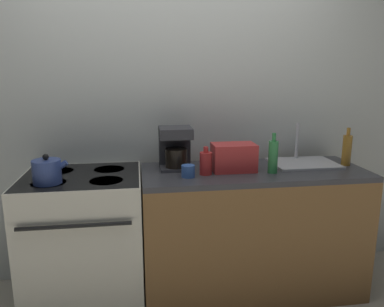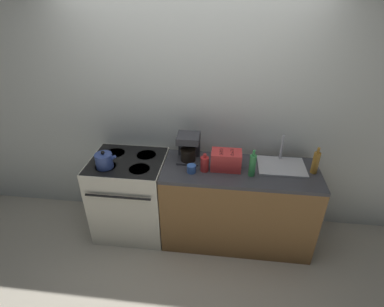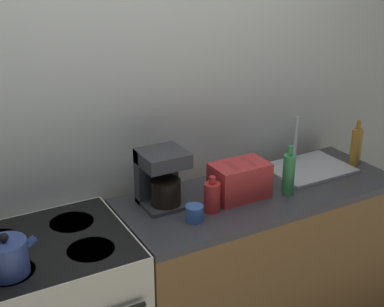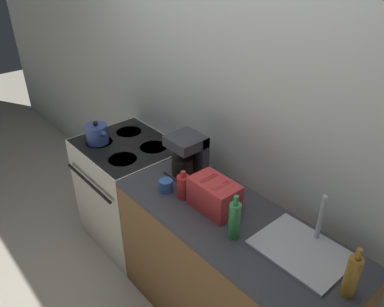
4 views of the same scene
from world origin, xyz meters
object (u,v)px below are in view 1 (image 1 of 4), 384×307
object	(u,v)px
kettle	(47,171)
bottle_red	(206,163)
toaster	(234,157)
stove	(85,239)
cup_blue	(188,171)
bottle_amber	(347,150)
coffee_maker	(175,147)
bottle_green	(273,156)

from	to	relation	value
kettle	bottle_red	bearing A→B (deg)	3.09
toaster	stove	bearing A→B (deg)	178.46
kettle	cup_blue	xyz separation A→B (m)	(0.85, 0.01, -0.04)
stove	bottle_red	bearing A→B (deg)	-6.53
toaster	cup_blue	distance (m)	0.34
bottle_amber	stove	bearing A→B (deg)	-179.99
toaster	bottle_red	distance (m)	0.21
stove	bottle_amber	size ratio (longest dim) A/B	3.36
bottle_amber	kettle	bearing A→B (deg)	-175.87
stove	coffee_maker	size ratio (longest dim) A/B	3.14
bottle_amber	toaster	bearing A→B (deg)	-178.12
bottle_red	cup_blue	bearing A→B (deg)	-161.21
toaster	coffee_maker	size ratio (longest dim) A/B	1.00
kettle	bottle_red	size ratio (longest dim) A/B	1.15
bottle_green	kettle	bearing A→B (deg)	-178.85
bottle_red	kettle	bearing A→B (deg)	-176.91
kettle	bottle_amber	size ratio (longest dim) A/B	0.79
coffee_maker	bottle_green	bearing A→B (deg)	-19.09
bottle_amber	bottle_red	distance (m)	1.03
toaster	cup_blue	size ratio (longest dim) A/B	3.34
toaster	cup_blue	world-z (taller)	toaster
stove	coffee_maker	xyz separation A→B (m)	(0.62, 0.10, 0.59)
stove	kettle	world-z (taller)	kettle
toaster	cup_blue	xyz separation A→B (m)	(-0.32, -0.11, -0.05)
stove	cup_blue	bearing A→B (deg)	-11.04
bottle_red	bottle_green	world-z (taller)	bottle_green
kettle	coffee_maker	size ratio (longest dim) A/B	0.74
bottle_red	coffee_maker	bearing A→B (deg)	132.87
toaster	bottle_green	xyz separation A→B (m)	(0.24, -0.09, 0.02)
stove	kettle	distance (m)	0.56
coffee_maker	bottle_red	distance (m)	0.27
kettle	toaster	size ratio (longest dim) A/B	0.73
bottle_red	bottle_green	size ratio (longest dim) A/B	0.69
coffee_maker	bottle_amber	xyz separation A→B (m)	(1.21, -0.10, -0.04)
toaster	bottle_red	size ratio (longest dim) A/B	1.57
cup_blue	bottle_amber	bearing A→B (deg)	6.59
bottle_red	toaster	bearing A→B (deg)	17.83
bottle_red	bottle_green	distance (m)	0.44
stove	bottle_green	size ratio (longest dim) A/B	3.40
kettle	cup_blue	size ratio (longest dim) A/B	2.45
bottle_amber	cup_blue	size ratio (longest dim) A/B	3.12
toaster	bottle_amber	bearing A→B (deg)	1.88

